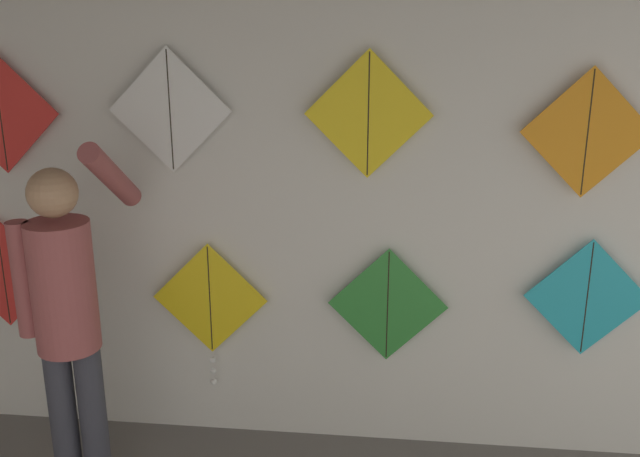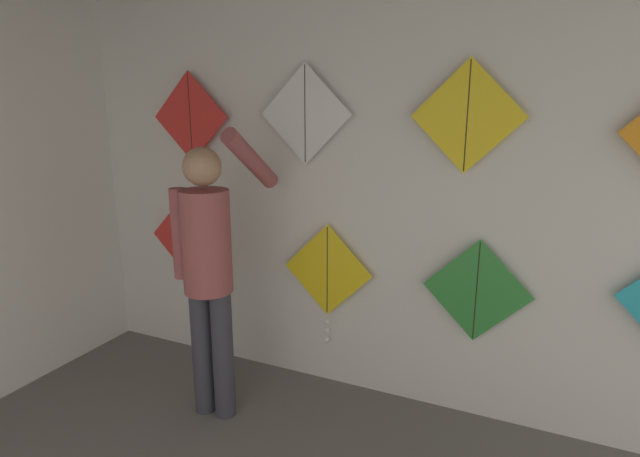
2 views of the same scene
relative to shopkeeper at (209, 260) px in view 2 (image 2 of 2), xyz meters
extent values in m
cube|color=silver|center=(0.96, 0.70, 0.35)|extent=(5.62, 0.06, 2.80)
cylinder|color=#383842|center=(-0.08, -0.02, -0.62)|extent=(0.13, 0.13, 0.85)
cylinder|color=#383842|center=(0.08, -0.01, -0.62)|extent=(0.13, 0.13, 0.85)
cylinder|color=#9E4C4C|center=(0.00, -0.01, 0.12)|extent=(0.30, 0.30, 0.64)
sphere|color=tan|center=(0.00, -0.01, 0.58)|extent=(0.23, 0.23, 0.23)
cylinder|color=#9E4C4C|center=(-0.18, -0.03, 0.16)|extent=(0.11, 0.11, 0.57)
cylinder|color=#9E4C4C|center=(0.18, 0.24, 0.61)|extent=(0.11, 0.53, 0.41)
cube|color=red|center=(-0.67, 0.61, -0.07)|extent=(0.65, 0.01, 0.65)
cylinder|color=black|center=(-0.67, 0.61, -0.07)|extent=(0.01, 0.01, 0.62)
cube|color=yellow|center=(0.53, 0.61, -0.18)|extent=(0.65, 0.01, 0.65)
cylinder|color=black|center=(0.53, 0.61, -0.18)|extent=(0.01, 0.01, 0.62)
sphere|color=white|center=(0.53, 0.60, -0.55)|extent=(0.04, 0.04, 0.04)
sphere|color=white|center=(0.53, 0.60, -0.62)|extent=(0.04, 0.04, 0.04)
sphere|color=white|center=(0.53, 0.60, -0.69)|extent=(0.04, 0.04, 0.04)
cube|color=#338C38|center=(1.53, 0.61, -0.17)|extent=(0.65, 0.01, 0.65)
cylinder|color=black|center=(1.53, 0.61, -0.17)|extent=(0.01, 0.01, 0.62)
cube|color=red|center=(-0.56, 0.61, 0.85)|extent=(0.65, 0.01, 0.65)
cylinder|color=black|center=(-0.56, 0.61, 0.85)|extent=(0.01, 0.01, 0.62)
cube|color=white|center=(0.37, 0.61, 0.87)|extent=(0.65, 0.01, 0.65)
cylinder|color=black|center=(0.37, 0.61, 0.87)|extent=(0.01, 0.01, 0.62)
cube|color=yellow|center=(1.40, 0.61, 0.87)|extent=(0.65, 0.01, 0.65)
cylinder|color=black|center=(1.40, 0.61, 0.87)|extent=(0.01, 0.01, 0.62)
camera|label=1|loc=(1.55, -2.99, 1.39)|focal=40.00mm
camera|label=2|loc=(1.84, -2.39, 0.93)|focal=28.00mm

